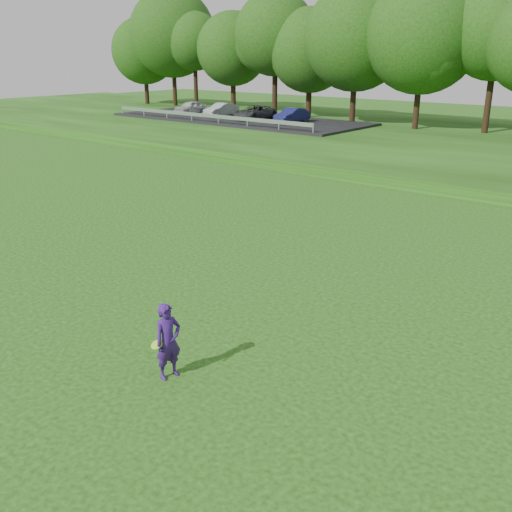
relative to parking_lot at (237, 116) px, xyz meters
The scene contains 4 objects.
ground 40.59m from the parking_lot, 53.91° to the right, with size 140.00×140.00×0.00m, color #183C0B.
walking_path 27.12m from the parking_lot, 28.15° to the right, with size 130.00×1.60×0.04m, color gray.
parking_lot is the anchor object (origin of this frame).
woman 41.96m from the parking_lot, 50.61° to the right, with size 0.47×0.67×1.61m.
Camera 1 is at (10.59, -6.40, 6.27)m, focal length 40.00 mm.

